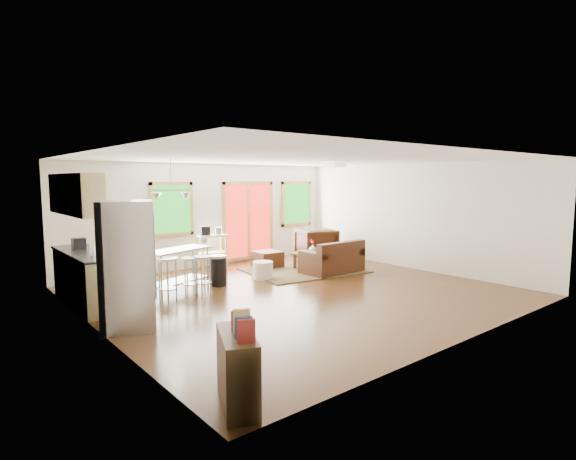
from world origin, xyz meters
TOP-DOWN VIEW (x-y plane):
  - floor at (0.00, 0.00)m, footprint 7.50×7.00m
  - ceiling at (0.00, 0.00)m, footprint 7.50×7.00m
  - back_wall at (0.00, 3.51)m, footprint 7.50×0.02m
  - left_wall at (-3.76, 0.00)m, footprint 0.02×7.00m
  - right_wall at (3.76, 0.00)m, footprint 0.02×7.00m
  - front_wall at (0.00, -3.51)m, footprint 7.50×0.02m
  - window_left at (-1.00, 3.46)m, footprint 1.10×0.05m
  - french_doors at (1.20, 3.46)m, footprint 1.60×0.05m
  - window_right at (2.90, 3.46)m, footprint 1.10×0.05m
  - rug at (1.47, 1.47)m, footprint 2.93×2.41m
  - loveseat at (1.82, 0.85)m, footprint 1.45×0.83m
  - coffee_table at (1.89, 1.67)m, footprint 1.13×0.83m
  - armchair at (2.62, 2.30)m, footprint 1.18×1.14m
  - ottoman at (1.03, 2.38)m, footprint 0.66×0.66m
  - pouf at (0.16, 1.37)m, footprint 0.58×0.58m
  - vase at (1.90, 1.64)m, footprint 0.24×0.24m
  - cabinets at (-3.49, 1.70)m, footprint 0.64×2.24m
  - refrigerator at (-3.34, -0.08)m, footprint 0.97×0.96m
  - island at (-1.81, 1.48)m, footprint 1.45×0.93m
  - cup at (-1.34, 1.29)m, footprint 0.16×0.13m
  - bar_stool_a at (-2.28, 0.93)m, footprint 0.49×0.49m
  - bar_stool_b at (-1.73, 1.11)m, footprint 0.42×0.42m
  - bar_stool_c at (-1.51, 1.04)m, footprint 0.38×0.38m
  - trash_can at (-0.92, 1.46)m, footprint 0.41×0.41m
  - kitchen_cart at (-0.15, 3.13)m, footprint 0.77×0.57m
  - bookshelf at (-3.35, -3.03)m, footprint 0.62×0.87m
  - ceiling_flush at (1.60, 0.60)m, footprint 0.35×0.35m
  - pendant_light at (-1.90, 1.50)m, footprint 0.80×0.18m

SIDE VIEW (x-z plane):
  - floor at x=0.00m, z-range -0.02..0.00m
  - rug at x=1.47m, z-range 0.00..0.03m
  - pouf at x=0.16m, z-range 0.00..0.39m
  - ottoman at x=1.03m, z-range 0.00..0.41m
  - loveseat at x=1.82m, z-range -0.08..0.69m
  - trash_can at x=-0.92m, z-range 0.00..0.64m
  - coffee_table at x=1.89m, z-range 0.15..0.55m
  - bookshelf at x=-3.35m, z-range -0.10..0.86m
  - armchair at x=2.62m, z-range 0.00..0.97m
  - vase at x=1.90m, z-range 0.36..0.66m
  - bar_stool_b at x=-1.73m, z-range 0.18..0.90m
  - bar_stool_c at x=-1.51m, z-range 0.18..0.92m
  - island at x=-1.81m, z-range 0.16..1.01m
  - bar_stool_a at x=-2.28m, z-range 0.20..1.00m
  - kitchen_cart at x=-0.15m, z-range 0.20..1.26m
  - cabinets at x=-3.49m, z-range -0.22..2.08m
  - refrigerator at x=-3.34m, z-range 0.00..1.89m
  - cup at x=-1.34m, z-range 0.95..1.09m
  - french_doors at x=1.20m, z-range 0.05..2.15m
  - back_wall at x=0.00m, z-range 0.00..2.60m
  - left_wall at x=-3.76m, z-range 0.00..2.60m
  - right_wall at x=3.76m, z-range 0.00..2.60m
  - front_wall at x=0.00m, z-range 0.00..2.60m
  - window_left at x=-1.00m, z-range 0.85..2.15m
  - window_right at x=2.90m, z-range 0.85..2.15m
  - pendant_light at x=-1.90m, z-range 1.50..2.29m
  - ceiling_flush at x=1.60m, z-range 2.47..2.59m
  - ceiling at x=0.00m, z-range 2.60..2.62m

